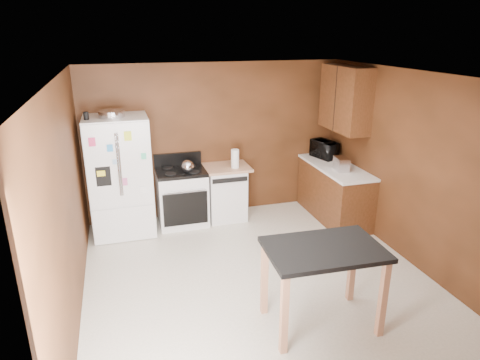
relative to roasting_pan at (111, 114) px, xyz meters
name	(u,v)px	position (x,y,z in m)	size (l,w,h in m)	color
floor	(258,279)	(1.59, -1.85, -1.85)	(4.50, 4.50, 0.00)	silver
ceiling	(261,76)	(1.59, -1.85, 0.65)	(4.50, 4.50, 0.00)	white
wall_back	(215,141)	(1.59, 0.40, -0.60)	(4.20, 4.20, 0.00)	#5A2F17
wall_front	(365,294)	(1.59, -4.10, -0.60)	(4.20, 4.20, 0.00)	#5A2F17
wall_left	(67,206)	(-0.51, -1.85, -0.60)	(4.50, 4.50, 0.00)	#5A2F17
wall_right	(413,170)	(3.69, -1.85, -0.60)	(4.50, 4.50, 0.00)	#5A2F17
roasting_pan	(111,114)	(0.00, 0.00, 0.00)	(0.37, 0.37, 0.09)	silver
pen_cup	(86,116)	(-0.33, -0.11, 0.01)	(0.07, 0.07, 0.11)	black
kettle	(188,166)	(1.04, -0.07, -0.85)	(0.19, 0.19, 0.19)	silver
paper_towel	(235,159)	(1.81, -0.01, -0.81)	(0.13, 0.13, 0.30)	white
green_canister	(235,161)	(1.85, 0.17, -0.90)	(0.10, 0.10, 0.11)	#45B55B
toaster	(341,164)	(3.35, -0.63, -0.84)	(0.17, 0.28, 0.20)	silver
microwave	(324,150)	(3.41, 0.09, -0.81)	(0.48, 0.32, 0.26)	black
refrigerator	(120,177)	(0.04, 0.02, -0.95)	(0.90, 0.80, 1.80)	white
gas_range	(182,196)	(0.95, 0.08, -1.38)	(0.76, 0.68, 1.10)	white
dishwasher	(225,192)	(1.67, 0.10, -1.39)	(0.78, 0.63, 0.89)	white
right_cabinets	(337,165)	(3.43, -0.37, -0.94)	(0.63, 1.58, 2.45)	brown
island	(323,260)	(1.94, -2.84, -1.08)	(1.20, 0.83, 0.91)	black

